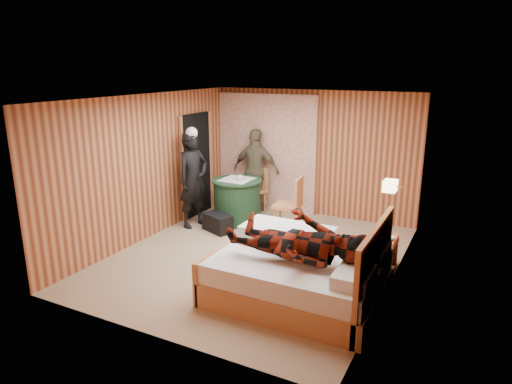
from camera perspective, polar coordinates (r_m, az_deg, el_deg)
The scene contains 23 objects.
floor at distance 7.37m, azimuth -0.01°, elevation -8.07°, with size 4.20×5.00×0.01m, color tan.
ceiling at distance 6.77m, azimuth -0.01°, elevation 11.70°, with size 4.20×5.00×0.01m, color silver.
wall_back at distance 9.21m, azimuth 7.13°, elevation 4.79°, with size 4.20×0.02×2.50m, color #C47A4B.
wall_left at distance 8.12m, azimuth -13.34°, elevation 3.01°, with size 0.02×5.00×2.50m, color #C47A4B.
wall_right at distance 6.33m, azimuth 17.18°, elevation -0.81°, with size 0.02×5.00×2.50m, color #C47A4B.
curtain at distance 9.54m, azimuth 1.31°, elevation 4.97°, with size 2.20×0.08×2.40m, color #EFE5CF.
doorway at distance 9.22m, azimuth -7.47°, elevation 3.36°, with size 0.06×0.90×2.05m, color black.
wall_lamp at distance 6.77m, azimuth 16.44°, elevation 0.75°, with size 0.26×0.24×0.16m.
bed at distance 6.08m, azimuth 5.65°, elevation -10.07°, with size 2.15×1.69×1.16m.
nightstand at distance 7.14m, azimuth 15.52°, elevation -7.23°, with size 0.38×0.52×0.50m.
round_table at distance 8.83m, azimuth -2.37°, elevation -1.05°, with size 0.96×0.96×0.85m.
chair_far at distance 9.43m, azimuth 0.01°, elevation 0.73°, with size 0.54×0.54×0.93m.
chair_near at distance 8.23m, azimuth 4.55°, elevation -1.12°, with size 0.52×0.52×1.03m.
duffel_bag at distance 8.42m, azimuth -4.82°, elevation -3.87°, with size 0.57×0.31×0.32m, color black.
sneaker_left at distance 7.70m, azimuth 0.94°, elevation -6.49°, with size 0.29×0.12×0.13m, color silver.
sneaker_right at distance 8.13m, azimuth 0.96°, elevation -5.34°, with size 0.24×0.10×0.11m, color silver.
woman_standing at distance 8.55m, azimuth -7.84°, elevation 1.52°, with size 0.66×0.43×1.80m, color black.
man_at_table at distance 9.41m, azimuth 0.01°, elevation 2.73°, with size 1.01×0.42×1.72m, color brown.
man_on_bed at distance 5.61m, azimuth 5.26°, elevation -4.82°, with size 1.77×0.67×0.86m, color maroon.
book_lower at distance 7.00m, azimuth 15.58°, elevation -5.47°, with size 0.17×0.22×0.02m, color silver.
book_upper at distance 6.99m, azimuth 15.59°, elevation -5.31°, with size 0.16×0.22×0.02m, color silver.
cup_nightstand at distance 7.15m, azimuth 15.90°, elevation -4.72°, with size 0.10×0.10×0.09m, color silver.
cup_table at distance 8.62m, azimuth -1.99°, elevation 1.79°, with size 0.12×0.12×0.10m, color silver.
Camera 1 is at (3.08, -6.01, 2.97)m, focal length 32.00 mm.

